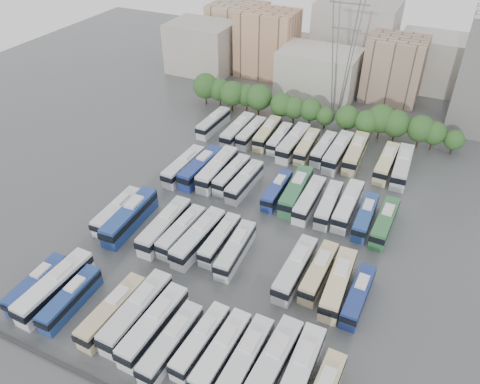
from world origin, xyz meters
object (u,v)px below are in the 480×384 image
at_px(bus_r2_s5, 245,181).
at_px(bus_r3_s6, 293,142).
at_px(bus_r2_s4, 232,174).
at_px(bus_r1_s4, 182,231).
at_px(bus_r2_s8, 296,191).
at_px(bus_r3_s3, 251,133).
at_px(bus_r3_s4, 267,133).
at_px(bus_r3_s7, 307,146).
at_px(bus_r1_s12, 338,283).
at_px(bus_r1_s6, 220,239).
at_px(bus_r3_s13, 402,166).
at_px(bus_r1_s10, 295,269).
at_px(bus_r0_s2, 70,298).
at_px(bus_r0_s10, 245,360).
at_px(bus_r2_s10, 329,204).
at_px(bus_r1_s7, 236,249).
at_px(bus_r0_s9, 222,352).
at_px(bus_r1_s5, 198,237).
at_px(bus_r0_s11, 272,365).
at_px(bus_r2_s13, 385,222).
at_px(electricity_pylon, 345,40).
at_px(bus_r1_s3, 165,226).
at_px(bus_r0_s6, 154,325).
at_px(bus_r0_s7, 171,343).
at_px(bus_r3_s0, 213,123).
at_px(bus_r2_s1, 184,166).
at_px(bus_r3_s12, 386,163).
at_px(bus_r0_s0, 37,284).
at_px(bus_r2_s2, 201,167).
at_px(bus_r3_s9, 338,152).
at_px(bus_r2_s12, 365,216).
at_px(bus_r0_s1, 55,287).
at_px(bus_r2_s11, 348,205).
at_px(bus_r0_s4, 112,311).
at_px(bus_r0_s12, 299,373).
at_px(bus_r2_s7, 277,190).
at_px(bus_r3_s5, 280,138).
at_px(bus_r2_s3, 217,169).
at_px(bus_r3_s2, 238,130).
at_px(bus_r1_s1, 130,216).

relative_size(bus_r2_s5, bus_r3_s6, 0.89).
xyz_separation_m(bus_r2_s4, bus_r2_s5, (3.36, -1.22, 0.06)).
bearing_deg(bus_r1_s4, bus_r2_s8, 56.63).
bearing_deg(bus_r3_s3, bus_r3_s4, 19.22).
bearing_deg(bus_r3_s7, bus_r1_s12, -66.95).
bearing_deg(bus_r1_s6, bus_r1_s4, -171.32).
distance_m(bus_r1_s12, bus_r3_s3, 47.17).
relative_size(bus_r3_s6, bus_r3_s13, 1.00).
bearing_deg(bus_r1_s4, bus_r1_s10, 1.41).
height_order(bus_r0_s2, bus_r0_s10, bus_r0_s10).
relative_size(bus_r2_s10, bus_r3_s13, 0.87).
xyz_separation_m(bus_r1_s7, bus_r2_s5, (-6.67, 17.83, 0.03)).
relative_size(bus_r0_s9, bus_r1_s5, 0.93).
distance_m(bus_r0_s11, bus_r1_s5, 25.83).
height_order(bus_r2_s13, bus_r3_s3, bus_r2_s13).
height_order(electricity_pylon, bus_r1_s3, electricity_pylon).
height_order(bus_r0_s6, bus_r3_s13, bus_r3_s13).
distance_m(bus_r0_s7, bus_r3_s0, 60.51).
distance_m(bus_r2_s1, bus_r3_s12, 40.82).
relative_size(bus_r0_s0, bus_r1_s6, 0.99).
height_order(bus_r2_s2, bus_r3_s9, bus_r3_s9).
height_order(bus_r1_s7, bus_r3_s0, bus_r3_s0).
xyz_separation_m(bus_r2_s4, bus_r2_s10, (19.92, -1.32, 0.02)).
height_order(bus_r1_s6, bus_r2_s12, bus_r2_s12).
bearing_deg(bus_r0_s10, bus_r2_s13, 74.49).
relative_size(bus_r0_s0, bus_r0_s6, 0.84).
distance_m(bus_r1_s6, bus_r2_s13, 28.14).
distance_m(bus_r1_s3, bus_r3_s3, 36.21).
bearing_deg(bus_r2_s2, bus_r0_s11, -47.82).
height_order(bus_r1_s6, bus_r3_s12, bus_r3_s12).
bearing_deg(bus_r3_s3, bus_r1_s10, -56.39).
bearing_deg(bus_r1_s12, bus_r0_s0, -156.87).
bearing_deg(bus_r3_s6, bus_r0_s1, -105.90).
xyz_separation_m(bus_r0_s11, bus_r1_s4, (-23.03, 17.05, -0.25)).
bearing_deg(bus_r3_s7, bus_r2_s13, -45.00).
distance_m(bus_r2_s1, bus_r2_s11, 33.03).
relative_size(bus_r0_s4, bus_r0_s12, 0.94).
relative_size(bus_r2_s7, bus_r3_s5, 1.00).
bearing_deg(bus_r2_s2, bus_r2_s3, 15.91).
xyz_separation_m(bus_r0_s7, bus_r3_s6, (-3.40, 54.66, 0.23)).
relative_size(bus_r1_s12, bus_r3_s2, 0.99).
bearing_deg(bus_r2_s3, bus_r3_s2, 100.59).
height_order(bus_r0_s11, bus_r2_s4, bus_r0_s11).
relative_size(bus_r2_s1, bus_r3_s6, 0.93).
xyz_separation_m(bus_r0_s7, bus_r2_s13, (19.82, 36.08, -0.01)).
xyz_separation_m(bus_r2_s13, bus_r3_s2, (-36.50, 18.59, 0.16)).
height_order(bus_r2_s5, bus_r2_s7, bus_r2_s5).
height_order(bus_r0_s6, bus_r3_s5, bus_r0_s6).
height_order(bus_r0_s4, bus_r0_s6, bus_r0_s6).
bearing_deg(bus_r2_s12, bus_r1_s1, -154.88).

